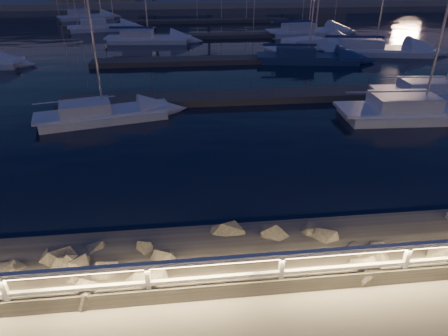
{
  "coord_description": "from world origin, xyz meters",
  "views": [
    {
      "loc": [
        -4.08,
        -6.78,
        6.83
      ],
      "look_at": [
        -2.86,
        4.0,
        1.17
      ],
      "focal_mm": 32.0,
      "sensor_mm": 36.0,
      "label": 1
    }
  ],
  "objects_px": {
    "sailboat_c": "(419,109)",
    "sailboat_l": "(312,46)",
    "sailboat_d": "(440,91)",
    "guard_rail": "(364,257)",
    "sailboat_j": "(146,38)",
    "sailboat_b": "(100,113)",
    "sailboat_h": "(372,49)",
    "sailboat_k": "(306,31)",
    "sailboat_m": "(85,16)",
    "sailboat_g": "(306,57)",
    "sailboat_i": "(101,27)"
  },
  "relations": [
    {
      "from": "sailboat_g",
      "to": "sailboat_h",
      "type": "distance_m",
      "value": 7.17
    },
    {
      "from": "sailboat_h",
      "to": "sailboat_k",
      "type": "xyz_separation_m",
      "value": [
        -2.8,
        10.55,
        0.01
      ]
    },
    {
      "from": "sailboat_b",
      "to": "sailboat_c",
      "type": "distance_m",
      "value": 16.73
    },
    {
      "from": "sailboat_d",
      "to": "sailboat_m",
      "type": "height_order",
      "value": "sailboat_d"
    },
    {
      "from": "sailboat_d",
      "to": "sailboat_j",
      "type": "xyz_separation_m",
      "value": [
        -18.75,
        20.64,
        0.05
      ]
    },
    {
      "from": "guard_rail",
      "to": "sailboat_l",
      "type": "height_order",
      "value": "sailboat_l"
    },
    {
      "from": "sailboat_k",
      "to": "guard_rail",
      "type": "bearing_deg",
      "value": -112.25
    },
    {
      "from": "guard_rail",
      "to": "sailboat_l",
      "type": "distance_m",
      "value": 30.69
    },
    {
      "from": "sailboat_h",
      "to": "sailboat_d",
      "type": "bearing_deg",
      "value": -85.26
    },
    {
      "from": "sailboat_c",
      "to": "sailboat_h",
      "type": "relative_size",
      "value": 0.91
    },
    {
      "from": "sailboat_d",
      "to": "sailboat_h",
      "type": "xyz_separation_m",
      "value": [
        1.53,
        12.72,
        0.05
      ]
    },
    {
      "from": "guard_rail",
      "to": "sailboat_b",
      "type": "height_order",
      "value": "sailboat_b"
    },
    {
      "from": "sailboat_j",
      "to": "sailboat_m",
      "type": "xyz_separation_m",
      "value": [
        -9.68,
        19.18,
        -0.0
      ]
    },
    {
      "from": "sailboat_k",
      "to": "sailboat_m",
      "type": "distance_m",
      "value": 31.8
    },
    {
      "from": "sailboat_d",
      "to": "sailboat_m",
      "type": "bearing_deg",
      "value": 130.24
    },
    {
      "from": "sailboat_m",
      "to": "sailboat_j",
      "type": "bearing_deg",
      "value": -84.74
    },
    {
      "from": "sailboat_b",
      "to": "sailboat_g",
      "type": "bearing_deg",
      "value": 25.94
    },
    {
      "from": "sailboat_g",
      "to": "guard_rail",
      "type": "bearing_deg",
      "value": -94.58
    },
    {
      "from": "guard_rail",
      "to": "sailboat_c",
      "type": "height_order",
      "value": "sailboat_c"
    },
    {
      "from": "sailboat_h",
      "to": "sailboat_k",
      "type": "height_order",
      "value": "sailboat_h"
    },
    {
      "from": "sailboat_l",
      "to": "sailboat_h",
      "type": "bearing_deg",
      "value": -41.26
    },
    {
      "from": "sailboat_c",
      "to": "sailboat_d",
      "type": "bearing_deg",
      "value": 47.34
    },
    {
      "from": "sailboat_d",
      "to": "guard_rail",
      "type": "bearing_deg",
      "value": -122.8
    },
    {
      "from": "sailboat_i",
      "to": "sailboat_k",
      "type": "relative_size",
      "value": 0.86
    },
    {
      "from": "sailboat_b",
      "to": "sailboat_c",
      "type": "xyz_separation_m",
      "value": [
        16.66,
        -1.48,
        0.06
      ]
    },
    {
      "from": "sailboat_j",
      "to": "sailboat_k",
      "type": "bearing_deg",
      "value": 14.5
    },
    {
      "from": "sailboat_g",
      "to": "sailboat_k",
      "type": "xyz_separation_m",
      "value": [
        3.96,
        12.95,
        0.03
      ]
    },
    {
      "from": "sailboat_l",
      "to": "sailboat_b",
      "type": "bearing_deg",
      "value": -157.42
    },
    {
      "from": "sailboat_d",
      "to": "sailboat_h",
      "type": "relative_size",
      "value": 0.85
    },
    {
      "from": "sailboat_c",
      "to": "sailboat_k",
      "type": "height_order",
      "value": "sailboat_k"
    },
    {
      "from": "sailboat_j",
      "to": "sailboat_l",
      "type": "bearing_deg",
      "value": -16.01
    },
    {
      "from": "sailboat_c",
      "to": "sailboat_i",
      "type": "relative_size",
      "value": 1.12
    },
    {
      "from": "guard_rail",
      "to": "sailboat_l",
      "type": "relative_size",
      "value": 2.7
    },
    {
      "from": "sailboat_c",
      "to": "sailboat_l",
      "type": "distance_m",
      "value": 17.56
    },
    {
      "from": "sailboat_b",
      "to": "sailboat_l",
      "type": "relative_size",
      "value": 0.71
    },
    {
      "from": "sailboat_m",
      "to": "sailboat_b",
      "type": "bearing_deg",
      "value": -99.76
    },
    {
      "from": "guard_rail",
      "to": "sailboat_c",
      "type": "bearing_deg",
      "value": 54.85
    },
    {
      "from": "sailboat_j",
      "to": "sailboat_m",
      "type": "bearing_deg",
      "value": 122.71
    },
    {
      "from": "sailboat_g",
      "to": "sailboat_i",
      "type": "relative_size",
      "value": 1.04
    },
    {
      "from": "guard_rail",
      "to": "sailboat_m",
      "type": "distance_m",
      "value": 57.45
    },
    {
      "from": "sailboat_j",
      "to": "sailboat_m",
      "type": "height_order",
      "value": "sailboat_j"
    },
    {
      "from": "sailboat_k",
      "to": "sailboat_m",
      "type": "relative_size",
      "value": 1.2
    },
    {
      "from": "sailboat_h",
      "to": "sailboat_m",
      "type": "distance_m",
      "value": 40.4
    },
    {
      "from": "sailboat_m",
      "to": "sailboat_d",
      "type": "bearing_deg",
      "value": -75.99
    },
    {
      "from": "sailboat_k",
      "to": "sailboat_m",
      "type": "bearing_deg",
      "value": 141.47
    },
    {
      "from": "sailboat_b",
      "to": "guard_rail",
      "type": "bearing_deg",
      "value": -72.08
    },
    {
      "from": "sailboat_b",
      "to": "sailboat_l",
      "type": "distance_m",
      "value": 22.96
    },
    {
      "from": "sailboat_h",
      "to": "sailboat_k",
      "type": "bearing_deg",
      "value": 116.45
    },
    {
      "from": "sailboat_j",
      "to": "sailboat_b",
      "type": "bearing_deg",
      "value": -86.78
    },
    {
      "from": "sailboat_l",
      "to": "guard_rail",
      "type": "bearing_deg",
      "value": -127.34
    }
  ]
}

